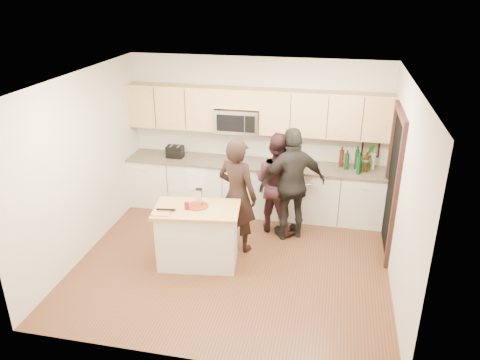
% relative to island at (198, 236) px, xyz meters
% --- Properties ---
extents(floor, '(4.50, 4.50, 0.00)m').
position_rel_island_xyz_m(floor, '(0.49, 0.13, -0.45)').
color(floor, brown).
rests_on(floor, ground).
extents(room_shell, '(4.52, 4.02, 2.71)m').
position_rel_island_xyz_m(room_shell, '(0.49, 0.13, 1.28)').
color(room_shell, beige).
rests_on(room_shell, ground).
extents(back_cabinetry, '(4.50, 0.66, 0.94)m').
position_rel_island_xyz_m(back_cabinetry, '(0.49, 1.82, 0.02)').
color(back_cabinetry, beige).
rests_on(back_cabinetry, ground).
extents(upper_cabinetry, '(4.50, 0.33, 0.75)m').
position_rel_island_xyz_m(upper_cabinetry, '(0.53, 1.96, 1.39)').
color(upper_cabinetry, tan).
rests_on(upper_cabinetry, ground).
extents(microwave, '(0.76, 0.41, 0.40)m').
position_rel_island_xyz_m(microwave, '(0.18, 1.92, 1.20)').
color(microwave, silver).
rests_on(microwave, ground).
extents(doorway, '(0.06, 1.25, 2.20)m').
position_rel_island_xyz_m(doorway, '(2.72, 1.03, 0.70)').
color(doorway, black).
rests_on(doorway, ground).
extents(framed_picture, '(0.30, 0.03, 0.38)m').
position_rel_island_xyz_m(framed_picture, '(2.44, 2.11, 0.83)').
color(framed_picture, black).
rests_on(framed_picture, ground).
extents(dish_towel, '(0.34, 0.60, 0.48)m').
position_rel_island_xyz_m(dish_towel, '(-0.46, 1.63, 0.35)').
color(dish_towel, white).
rests_on(dish_towel, ground).
extents(island, '(1.28, 0.85, 0.90)m').
position_rel_island_xyz_m(island, '(0.00, 0.00, 0.00)').
color(island, beige).
rests_on(island, ground).
extents(red_plate, '(0.31, 0.31, 0.02)m').
position_rel_island_xyz_m(red_plate, '(-0.00, 0.06, 0.45)').
color(red_plate, maroon).
rests_on(red_plate, island).
extents(box_grater, '(0.08, 0.06, 0.25)m').
position_rel_island_xyz_m(box_grater, '(0.02, 0.08, 0.59)').
color(box_grater, silver).
rests_on(box_grater, red_plate).
extents(drink_glass, '(0.07, 0.07, 0.11)m').
position_rel_island_xyz_m(drink_glass, '(-0.12, -0.06, 0.50)').
color(drink_glass, maroon).
rests_on(drink_glass, island).
extents(cutting_board, '(0.27, 0.23, 0.02)m').
position_rel_island_xyz_m(cutting_board, '(-0.44, -0.25, 0.45)').
color(cutting_board, '#AF8449').
rests_on(cutting_board, island).
extents(tongs, '(0.27, 0.07, 0.02)m').
position_rel_island_xyz_m(tongs, '(-0.39, -0.18, 0.47)').
color(tongs, black).
rests_on(tongs, cutting_board).
extents(knife, '(0.22, 0.05, 0.01)m').
position_rel_island_xyz_m(knife, '(-0.39, -0.24, 0.46)').
color(knife, silver).
rests_on(knife, cutting_board).
extents(toaster, '(0.29, 0.20, 0.21)m').
position_rel_island_xyz_m(toaster, '(-0.93, 1.80, 0.59)').
color(toaster, black).
rests_on(toaster, back_cabinetry).
extents(bottle_cluster, '(0.59, 0.36, 0.39)m').
position_rel_island_xyz_m(bottle_cluster, '(2.23, 1.84, 0.66)').
color(bottle_cluster, black).
rests_on(bottle_cluster, back_cabinetry).
extents(orchid, '(0.34, 0.31, 0.49)m').
position_rel_island_xyz_m(orchid, '(2.38, 1.85, 0.73)').
color(orchid, '#306D2B').
rests_on(orchid, back_cabinetry).
extents(woman_left, '(0.76, 0.63, 1.78)m').
position_rel_island_xyz_m(woman_left, '(0.47, 0.55, 0.44)').
color(woman_left, black).
rests_on(woman_left, ground).
extents(woman_center, '(1.00, 0.91, 1.69)m').
position_rel_island_xyz_m(woman_center, '(0.98, 1.24, 0.39)').
color(woman_center, black).
rests_on(woman_center, ground).
extents(woman_right, '(1.16, 0.88, 1.84)m').
position_rel_island_xyz_m(woman_right, '(1.24, 1.06, 0.46)').
color(woman_right, black).
rests_on(woman_right, ground).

